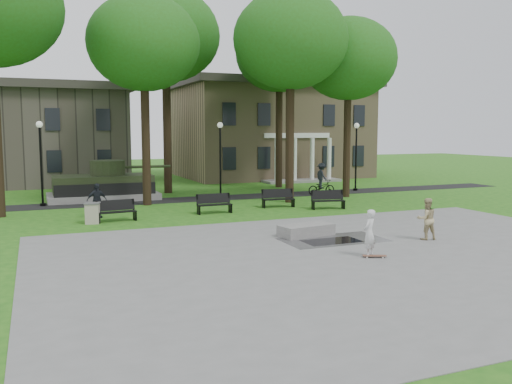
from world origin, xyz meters
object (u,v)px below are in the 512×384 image
skateboarder (369,233)px  trash_bin (93,213)px  friend_watching (426,219)px  park_bench_0 (116,210)px  cyclist (321,182)px  concrete_block (306,230)px

skateboarder → trash_bin: 13.00m
friend_watching → park_bench_0: friend_watching is taller
friend_watching → trash_bin: 14.51m
cyclist → trash_bin: 16.11m
skateboarder → friend_watching: 3.96m
cyclist → skateboarder: bearing=156.9°
cyclist → trash_bin: (-15.06, -5.73, -0.37)m
friend_watching → cyclist: (3.52, 14.52, 0.03)m
trash_bin → cyclist: bearing=20.8°
park_bench_0 → trash_bin: (-1.09, -0.18, -0.04)m
concrete_block → trash_bin: 9.91m
skateboarder → park_bench_0: 12.52m
trash_bin → park_bench_0: bearing=9.4°
skateboarder → cyclist: bearing=-147.4°
concrete_block → trash_bin: size_ratio=2.29×
friend_watching → cyclist: cyclist is taller
concrete_block → friend_watching: friend_watching is taller
friend_watching → trash_bin: friend_watching is taller
friend_watching → trash_bin: size_ratio=1.68×
skateboarder → friend_watching: (3.65, 1.54, 0.01)m
cyclist → park_bench_0: cyclist is taller
park_bench_0 → trash_bin: park_bench_0 is taller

